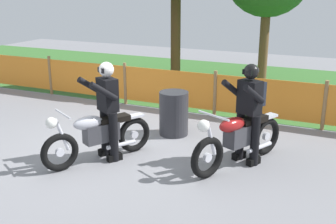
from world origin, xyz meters
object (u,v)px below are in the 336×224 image
(motorcycle_trailing, at_px, (98,135))
(rider_trailing, at_px, (107,107))
(motorcycle_lead, at_px, (239,138))
(rider_lead, at_px, (249,108))
(oil_drum, at_px, (174,113))

(motorcycle_trailing, height_order, rider_trailing, rider_trailing)
(motorcycle_lead, relative_size, rider_trailing, 1.17)
(motorcycle_trailing, relative_size, rider_lead, 1.08)
(rider_trailing, height_order, oil_drum, rider_trailing)
(motorcycle_lead, distance_m, motorcycle_trailing, 2.36)
(rider_trailing, bearing_deg, rider_lead, 140.55)
(motorcycle_lead, relative_size, rider_lead, 1.17)
(motorcycle_trailing, height_order, rider_lead, rider_lead)
(motorcycle_lead, relative_size, motorcycle_trailing, 1.09)
(motorcycle_lead, xyz_separation_m, motorcycle_trailing, (-2.21, -0.80, -0.02))
(rider_lead, relative_size, oil_drum, 1.92)
(motorcycle_trailing, relative_size, rider_trailing, 1.08)
(motorcycle_trailing, xyz_separation_m, rider_trailing, (0.10, 0.17, 0.45))
(rider_trailing, bearing_deg, oil_drum, -169.44)
(motorcycle_trailing, xyz_separation_m, oil_drum, (0.64, 1.73, -0.03))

